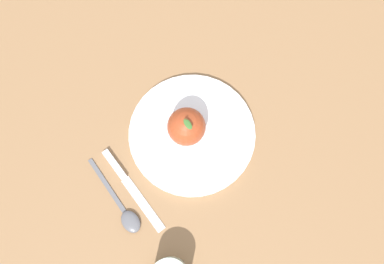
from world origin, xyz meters
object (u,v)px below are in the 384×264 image
Objects in this scene: apple at (187,126)px; knife at (127,182)px; spoon at (125,213)px; dinner_plate at (192,134)px.

knife is at bearing -68.48° from apple.
apple is 0.49× the size of spoon.
dinner_plate reaches higher than spoon.
dinner_plate reaches higher than knife.
dinner_plate is 0.17m from knife.
knife is (0.05, -0.16, -0.00)m from dinner_plate.
spoon reaches higher than knife.
dinner_plate is 0.05m from apple.
spoon is at bearing -58.17° from dinner_plate.
dinner_plate is 1.49× the size of spoon.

